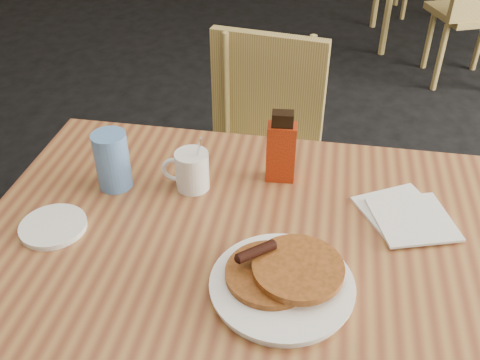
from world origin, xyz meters
name	(u,v)px	position (x,y,z in m)	size (l,w,h in m)	color
main_table	(262,253)	(0.01, -0.02, 0.71)	(1.34, 0.97, 0.75)	#9A6736
chair_main_far	(265,143)	(-0.01, 0.71, 0.52)	(0.48, 0.48, 0.88)	tan
chair_neighbor_near	(478,1)	(1.14, 2.33, 0.53)	(0.50, 0.51, 0.89)	tan
pancake_plate	(282,280)	(0.05, -0.15, 0.77)	(0.27, 0.27, 0.07)	white
coffee_mug	(191,170)	(-0.17, 0.15, 0.80)	(0.11, 0.08, 0.15)	white
syrup_bottle	(281,149)	(0.04, 0.20, 0.83)	(0.07, 0.04, 0.18)	maroon
napkin_stack	(406,215)	(0.32, 0.07, 0.76)	(0.23, 0.24, 0.01)	white
blue_tumbler	(112,161)	(-0.35, 0.14, 0.82)	(0.08, 0.08, 0.14)	#5584C8
side_saucer	(53,226)	(-0.44, -0.03, 0.76)	(0.14, 0.14, 0.01)	white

